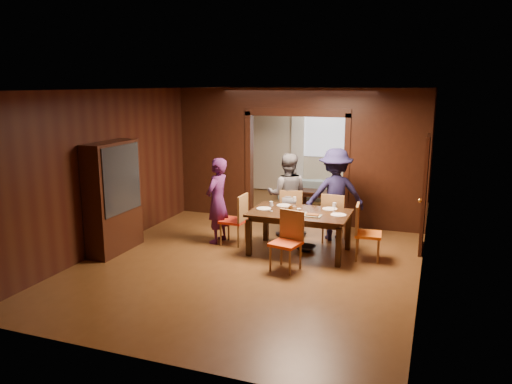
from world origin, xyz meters
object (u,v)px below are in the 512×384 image
at_px(coffee_table, 315,199).
at_px(chair_far_r, 335,217).
at_px(person_purple, 217,201).
at_px(chair_left, 233,219).
at_px(hutch, 113,198).
at_px(person_grey, 287,195).
at_px(sofa, 316,189).
at_px(chair_near, 286,242).
at_px(person_navy, 335,194).
at_px(chair_right, 368,233).
at_px(chair_far_l, 291,212).
at_px(dining_table, 299,232).

distance_m(coffee_table, chair_far_r, 2.83).
xyz_separation_m(person_purple, chair_left, (0.32, -0.00, -0.33)).
height_order(person_purple, hutch, hutch).
height_order(person_grey, sofa, person_grey).
distance_m(sofa, chair_left, 4.28).
height_order(sofa, chair_left, chair_left).
relative_size(person_grey, sofa, 0.87).
distance_m(person_purple, sofa, 4.36).
distance_m(coffee_table, chair_near, 4.43).
relative_size(person_navy, chair_near, 1.85).
distance_m(chair_right, chair_far_r, 1.08).
bearing_deg(person_grey, chair_far_l, 159.60).
bearing_deg(chair_right, sofa, 19.24).
bearing_deg(chair_right, person_grey, 57.98).
relative_size(person_grey, coffee_table, 2.08).
xyz_separation_m(coffee_table, chair_left, (-0.78, -3.41, 0.28)).
distance_m(person_grey, person_navy, 0.94).
relative_size(person_purple, chair_far_r, 1.68).
height_order(chair_left, hutch, hutch).
distance_m(chair_right, chair_far_l, 1.84).
relative_size(person_navy, chair_right, 1.85).
height_order(dining_table, coffee_table, dining_table).
distance_m(person_navy, dining_table, 1.22).
bearing_deg(sofa, dining_table, 93.56).
distance_m(chair_left, chair_far_l, 1.24).
xyz_separation_m(chair_far_l, chair_near, (0.44, -1.84, 0.00)).
bearing_deg(chair_right, hutch, 99.24).
height_order(person_purple, sofa, person_purple).
bearing_deg(hutch, chair_left, 31.15).
distance_m(person_purple, dining_table, 1.70).
xyz_separation_m(person_navy, hutch, (-3.59, -2.08, 0.10)).
distance_m(person_grey, chair_near, 1.96).
bearing_deg(sofa, chair_left, 76.02).
bearing_deg(dining_table, person_navy, 67.45).
distance_m(person_navy, chair_near, 2.02).
relative_size(chair_far_l, chair_near, 1.00).
height_order(person_purple, chair_right, person_purple).
relative_size(dining_table, chair_far_l, 1.81).
xyz_separation_m(person_navy, chair_left, (-1.74, -0.96, -0.41)).
distance_m(chair_near, hutch, 3.23).
bearing_deg(hutch, chair_right, 14.40).
xyz_separation_m(dining_table, chair_far_l, (-0.42, 0.92, 0.10)).
distance_m(coffee_table, chair_far_l, 2.57).
relative_size(coffee_table, chair_far_l, 0.82).
xyz_separation_m(dining_table, chair_far_r, (0.47, 0.84, 0.10)).
bearing_deg(person_purple, chair_far_r, 116.30).
relative_size(person_purple, hutch, 0.82).
relative_size(person_purple, person_navy, 0.91).
relative_size(dining_table, chair_near, 1.81).
xyz_separation_m(dining_table, coffee_table, (-0.54, 3.47, -0.18)).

